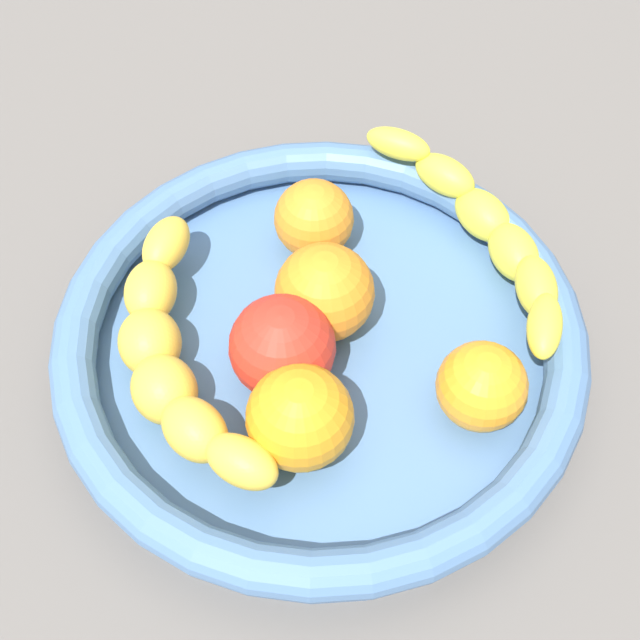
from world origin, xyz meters
TOP-DOWN VIEW (x-y plane):
  - kitchen_counter at (0.00, 0.00)cm, footprint 120.00×120.00cm
  - fruit_bowl at (0.00, 0.00)cm, footprint 34.28×34.28cm
  - banana_draped_left at (-7.42, 5.89)cm, footprint 13.96×18.33cm
  - banana_draped_right at (12.66, -4.93)cm, footprint 12.54×20.21cm
  - orange_front at (6.84, 5.40)cm, footprint 5.54×5.54cm
  - orange_mid_left at (1.79, -10.59)cm, footprint 5.53×5.53cm
  - orange_mid_right at (1.80, 0.93)cm, footprint 6.46×6.46cm
  - orange_rear at (-6.39, -3.14)cm, footprint 6.35×6.35cm
  - tomato_red at (-3.15, 0.57)cm, footprint 6.60×6.60cm

SIDE VIEW (x-z plane):
  - kitchen_counter at x=0.00cm, z-range 0.00..3.00cm
  - fruit_bowl at x=0.00cm, z-range 3.07..8.06cm
  - banana_draped_left at x=-7.42cm, z-range 5.68..9.96cm
  - orange_mid_left at x=1.79cm, z-range 5.11..10.64cm
  - orange_front at x=6.84cm, z-range 5.11..10.65cm
  - banana_draped_right at x=12.66cm, z-range 5.75..10.48cm
  - orange_rear at x=-6.39cm, z-range 5.11..11.47cm
  - orange_mid_right at x=1.80cm, z-range 5.11..11.57cm
  - tomato_red at x=-3.15cm, z-range 5.11..11.71cm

